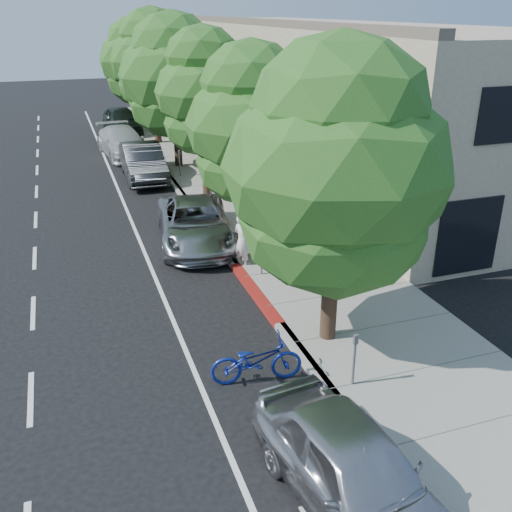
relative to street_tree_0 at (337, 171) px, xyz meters
name	(u,v)px	position (x,y,z in m)	size (l,w,h in m)	color
ground	(267,310)	(-0.90, 2.00, -4.44)	(120.00, 120.00, 0.00)	black
sidewalk	(253,211)	(1.40, 10.00, -4.36)	(4.60, 56.00, 0.15)	gray
curb	(199,217)	(-0.90, 10.00, -4.36)	(0.30, 56.00, 0.15)	#9E998E
curb_red_segment	(255,292)	(-0.90, 3.00, -4.36)	(0.32, 4.00, 0.15)	maroon
storefront_building	(316,88)	(8.70, 20.00, -0.94)	(10.00, 36.00, 7.00)	#BFB393
street_tree_0	(337,171)	(0.00, 0.00, 0.00)	(5.23, 5.23, 7.43)	black
street_tree_1	(251,127)	(0.00, 6.00, -0.11)	(4.23, 4.23, 6.99)	black
street_tree_2	(204,94)	(0.00, 12.00, 0.13)	(4.03, 4.03, 7.25)	black
street_tree_3	(174,77)	(0.00, 18.00, 0.17)	(5.54, 5.54, 7.75)	black
street_tree_4	(153,62)	(0.00, 24.00, 0.41)	(5.04, 5.04, 7.92)	black
street_tree_5	(139,61)	(0.00, 30.00, -0.03)	(5.33, 5.33, 7.43)	black
cyclist	(242,241)	(-0.65, 5.00, -3.52)	(0.67, 0.44, 1.84)	white
bicycle	(256,360)	(-2.25, -1.00, -3.89)	(0.73, 2.08, 1.09)	navy
silver_suv	(195,223)	(-1.61, 7.50, -3.68)	(2.50, 5.43, 1.51)	#9C9CA0
dark_sedan	(143,162)	(-2.07, 16.50, -3.58)	(1.80, 5.17, 1.70)	#212427
white_pickup	(123,142)	(-2.41, 21.67, -3.65)	(2.22, 5.45, 1.58)	#B8B8B8
dark_suv_far	(122,121)	(-1.71, 27.91, -3.56)	(2.07, 5.14, 1.75)	black
near_car_a	(354,472)	(-1.90, -4.90, -3.65)	(1.85, 4.61, 1.57)	#B3B2B7
pedestrian	(249,176)	(1.76, 11.58, -3.33)	(0.93, 0.73, 1.91)	black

